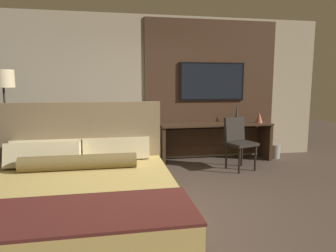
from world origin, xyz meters
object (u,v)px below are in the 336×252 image
at_px(desk_chair, 238,138).
at_px(vase_short, 259,117).
at_px(floor_lamp, 4,87).
at_px(desk, 215,134).
at_px(tv, 212,82).
at_px(waste_bin, 274,151).
at_px(vase_tall, 237,114).
at_px(bed, 75,201).

bearing_deg(desk_chair, vase_short, 21.76).
bearing_deg(floor_lamp, desk, 5.90).
height_order(tv, desk_chair, tv).
bearing_deg(waste_bin, vase_tall, 168.30).
relative_size(tv, vase_tall, 3.96).
bearing_deg(vase_tall, floor_lamp, -173.74).
height_order(desk_chair, waste_bin, desk_chair).
bearing_deg(tv, desk, -90.00).
bearing_deg(floor_lamp, bed, -59.11).
bearing_deg(bed, floor_lamp, 120.89).
relative_size(bed, desk_chair, 2.38).
xyz_separation_m(desk, floor_lamp, (-3.66, -0.38, 0.93)).
distance_m(desk, tv, 1.05).
distance_m(desk_chair, vase_tall, 0.87).
distance_m(vase_short, waste_bin, 0.80).
distance_m(floor_lamp, vase_short, 4.59).
relative_size(desk, floor_lamp, 1.27).
bearing_deg(desk_chair, floor_lamp, 157.95).
relative_size(bed, vase_tall, 6.44).
bearing_deg(waste_bin, floor_lamp, -176.57).
bearing_deg(waste_bin, bed, -145.63).
distance_m(vase_tall, vase_short, 0.44).
relative_size(bed, vase_short, 10.05).
xyz_separation_m(tv, vase_tall, (0.48, -0.15, -0.64)).
bearing_deg(desk, vase_short, -6.84).
bearing_deg(waste_bin, tv, 166.28).
relative_size(bed, waste_bin, 7.76).
xyz_separation_m(desk, waste_bin, (1.26, -0.08, -0.38)).
relative_size(vase_tall, waste_bin, 1.21).
bearing_deg(bed, tv, 49.68).
bearing_deg(desk_chair, vase_tall, 51.13).
bearing_deg(desk, desk_chair, -73.35).
xyz_separation_m(vase_tall, waste_bin, (0.77, -0.16, -0.77)).
relative_size(desk, tv, 1.63).
relative_size(vase_tall, vase_short, 1.56).
xyz_separation_m(bed, tv, (2.36, 2.78, 1.21)).
bearing_deg(tv, vase_tall, -16.86).
xyz_separation_m(floor_lamp, waste_bin, (4.92, 0.29, -1.30)).
xyz_separation_m(bed, waste_bin, (3.61, 2.47, -0.19)).
distance_m(desk, vase_short, 0.94).
xyz_separation_m(desk, desk_chair, (0.20, -0.67, 0.03)).
height_order(tv, vase_tall, tv).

